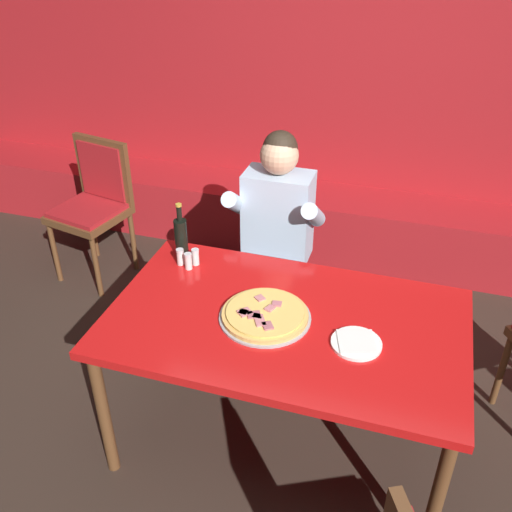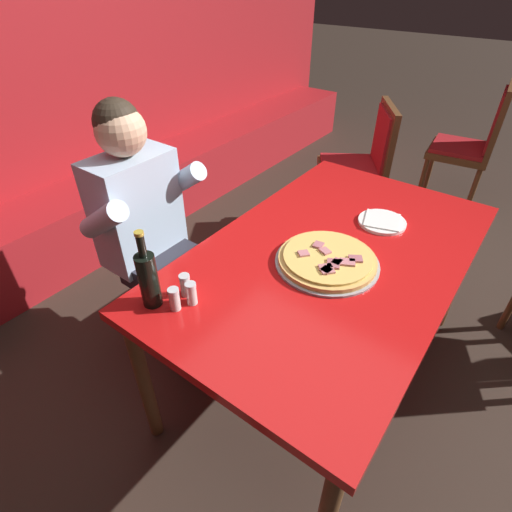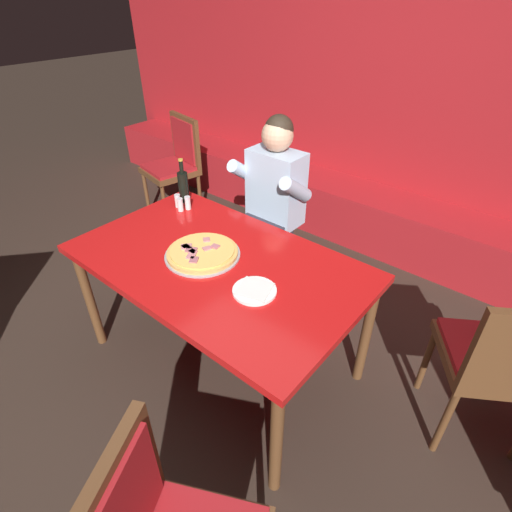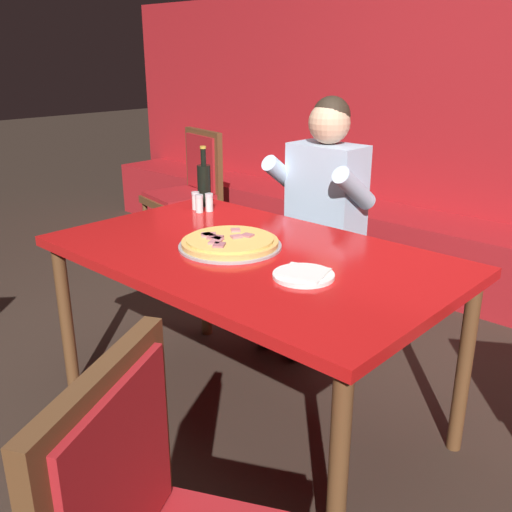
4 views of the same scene
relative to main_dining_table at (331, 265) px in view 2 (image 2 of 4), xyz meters
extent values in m
plane|color=#33261E|center=(0.00, 0.00, -0.69)|extent=(24.00, 24.00, 0.00)
cube|color=#A3191E|center=(0.00, 2.18, 0.26)|extent=(6.80, 0.16, 1.90)
cube|color=#A3191E|center=(0.00, 1.86, -0.46)|extent=(6.46, 0.48, 0.46)
cylinder|color=brown|center=(0.72, -0.41, -0.33)|extent=(0.06, 0.06, 0.72)
cylinder|color=brown|center=(-0.72, 0.41, -0.33)|extent=(0.06, 0.06, 0.72)
cylinder|color=brown|center=(0.72, 0.41, -0.33)|extent=(0.06, 0.06, 0.72)
cube|color=red|center=(0.00, 0.00, 0.05)|extent=(1.56, 0.94, 0.04)
cylinder|color=#9E9EA3|center=(-0.09, -0.02, 0.08)|extent=(0.40, 0.40, 0.01)
cylinder|color=#DBA856|center=(-0.09, -0.02, 0.09)|extent=(0.38, 0.38, 0.02)
cylinder|color=#E5BC5B|center=(-0.09, -0.02, 0.10)|extent=(0.34, 0.34, 0.01)
cube|color=#C6757A|center=(-0.13, 0.06, 0.11)|extent=(0.05, 0.05, 0.01)
cube|color=#B76670|center=(-0.05, 0.04, 0.11)|extent=(0.05, 0.04, 0.01)
cube|color=#A85B66|center=(-0.05, -0.12, 0.11)|extent=(0.06, 0.06, 0.01)
cube|color=#A85B66|center=(-0.12, -0.06, 0.11)|extent=(0.07, 0.07, 0.01)
cube|color=#C6757A|center=(-0.07, 0.00, 0.11)|extent=(0.05, 0.05, 0.01)
cube|color=#B76670|center=(-0.11, -0.07, 0.11)|extent=(0.04, 0.03, 0.01)
cube|color=#C6757A|center=(-0.08, -0.10, 0.11)|extent=(0.06, 0.07, 0.01)
cube|color=#C6757A|center=(-0.17, -0.06, 0.11)|extent=(0.07, 0.07, 0.01)
cube|color=#B76670|center=(-0.17, -0.06, 0.11)|extent=(0.04, 0.04, 0.01)
cylinder|color=white|center=(0.32, -0.08, 0.08)|extent=(0.21, 0.21, 0.01)
cube|color=white|center=(0.32, -0.08, 0.09)|extent=(0.19, 0.19, 0.01)
cylinder|color=black|center=(-0.64, 0.35, 0.17)|extent=(0.07, 0.07, 0.20)
cylinder|color=black|center=(-0.64, 0.35, 0.31)|extent=(0.03, 0.03, 0.08)
cylinder|color=#B29933|center=(-0.64, 0.35, 0.36)|extent=(0.03, 0.03, 0.01)
cylinder|color=silver|center=(-0.61, 0.27, 0.11)|extent=(0.04, 0.04, 0.07)
cylinder|color=#B23323|center=(-0.61, 0.27, 0.09)|extent=(0.03, 0.03, 0.04)
cylinder|color=silver|center=(-0.61, 0.27, 0.15)|extent=(0.04, 0.04, 0.01)
cylinder|color=silver|center=(-0.54, 0.29, 0.11)|extent=(0.04, 0.04, 0.07)
cylinder|color=#516B33|center=(-0.54, 0.29, 0.09)|extent=(0.03, 0.03, 0.04)
cylinder|color=silver|center=(-0.54, 0.29, 0.15)|extent=(0.04, 0.04, 0.01)
cylinder|color=silver|center=(-0.56, 0.24, 0.11)|extent=(0.04, 0.04, 0.07)
cylinder|color=silver|center=(-0.56, 0.24, 0.09)|extent=(0.03, 0.03, 0.04)
cylinder|color=silver|center=(-0.56, 0.24, 0.15)|extent=(0.04, 0.04, 0.01)
ellipsoid|color=black|center=(-0.38, 0.57, -0.64)|extent=(0.11, 0.24, 0.09)
ellipsoid|color=black|center=(-0.18, 0.57, -0.64)|extent=(0.11, 0.24, 0.09)
cylinder|color=#282833|center=(-0.38, 0.57, -0.46)|extent=(0.11, 0.11, 0.43)
cylinder|color=#282833|center=(-0.18, 0.57, -0.46)|extent=(0.11, 0.11, 0.43)
cube|color=#282833|center=(-0.28, 0.67, -0.18)|extent=(0.34, 0.40, 0.12)
cube|color=silver|center=(-0.28, 0.87, 0.09)|extent=(0.38, 0.22, 0.52)
cylinder|color=silver|center=(-0.50, 0.79, 0.17)|extent=(0.09, 0.30, 0.25)
cylinder|color=silver|center=(-0.06, 0.79, 0.17)|extent=(0.09, 0.30, 0.25)
sphere|color=#D6A884|center=(-0.28, 0.87, 0.46)|extent=(0.21, 0.21, 0.21)
sphere|color=#2D2319|center=(-0.28, 0.88, 0.49)|extent=(0.19, 0.19, 0.19)
cylinder|color=brown|center=(2.32, 0.20, -0.46)|extent=(0.04, 0.04, 0.46)
cylinder|color=brown|center=(1.94, 0.16, -0.46)|extent=(0.04, 0.04, 0.46)
cylinder|color=brown|center=(2.36, -0.18, -0.46)|extent=(0.04, 0.04, 0.46)
cylinder|color=brown|center=(1.98, -0.22, -0.46)|extent=(0.04, 0.04, 0.46)
cube|color=brown|center=(2.15, -0.01, -0.21)|extent=(0.49, 0.49, 0.05)
cube|color=#A3191E|center=(2.15, -0.01, -0.17)|extent=(0.45, 0.45, 0.03)
cube|color=brown|center=(2.17, -0.21, 0.07)|extent=(0.44, 0.09, 0.50)
cube|color=#A3191E|center=(2.17, -0.19, 0.07)|extent=(0.36, 0.06, 0.42)
cylinder|color=brown|center=(1.34, 0.77, -0.46)|extent=(0.04, 0.04, 0.46)
cylinder|color=brown|center=(1.02, 0.57, -0.46)|extent=(0.04, 0.04, 0.46)
cylinder|color=brown|center=(1.55, 0.45, -0.46)|extent=(0.04, 0.04, 0.46)
cylinder|color=brown|center=(1.23, 0.25, -0.46)|extent=(0.04, 0.04, 0.46)
cube|color=brown|center=(1.29, 0.51, -0.20)|extent=(0.61, 0.61, 0.05)
cube|color=#A3191E|center=(1.29, 0.51, -0.16)|extent=(0.56, 0.56, 0.03)
cube|color=brown|center=(1.40, 0.34, 0.04)|extent=(0.39, 0.27, 0.44)
cube|color=#A3191E|center=(1.38, 0.36, 0.04)|extent=(0.32, 0.22, 0.37)
camera|label=1|loc=(0.46, -1.90, 1.62)|focal=40.00mm
camera|label=2|loc=(-1.23, -0.53, 1.02)|focal=28.00mm
camera|label=3|loc=(1.25, -1.19, 1.28)|focal=28.00mm
camera|label=4|loc=(1.41, -1.49, 0.79)|focal=40.00mm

